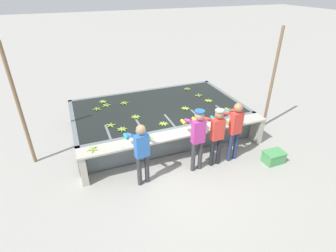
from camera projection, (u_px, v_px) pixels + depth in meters
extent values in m
plane|color=#A3A099|center=(183.00, 163.00, 7.05)|extent=(80.00, 80.00, 0.00)
cube|color=slate|center=(158.00, 128.00, 8.64)|extent=(5.24, 3.05, 0.06)
cube|color=slate|center=(176.00, 141.00, 7.26)|extent=(5.24, 0.12, 0.83)
cube|color=slate|center=(145.00, 101.00, 9.64)|extent=(5.24, 0.12, 0.83)
cube|color=slate|center=(75.00, 133.00, 7.64)|extent=(0.12, 3.05, 0.83)
cube|color=slate|center=(226.00, 106.00, 9.27)|extent=(0.12, 3.05, 0.83)
cube|color=black|center=(158.00, 117.00, 8.44)|extent=(5.00, 2.81, 0.77)
cube|color=slate|center=(110.00, 145.00, 7.08)|extent=(0.06, 0.80, 0.83)
cube|color=slate|center=(141.00, 139.00, 7.36)|extent=(0.06, 0.80, 0.83)
cube|color=slate|center=(169.00, 133.00, 7.64)|extent=(0.06, 0.80, 0.83)
cube|color=slate|center=(196.00, 127.00, 7.92)|extent=(0.06, 0.80, 0.83)
cube|color=slate|center=(221.00, 122.00, 8.20)|extent=(0.06, 0.80, 0.83)
cube|color=#B7B2A3|center=(180.00, 133.00, 6.84)|extent=(5.24, 0.45, 0.05)
cube|color=#B7B2A3|center=(83.00, 168.00, 6.24)|extent=(0.16, 0.41, 0.78)
cube|color=#B7B2A3|center=(256.00, 130.00, 7.85)|extent=(0.16, 0.41, 0.78)
cylinder|color=#38383D|center=(139.00, 171.00, 6.14)|extent=(0.11, 0.11, 0.80)
cylinder|color=#38383D|center=(147.00, 168.00, 6.23)|extent=(0.11, 0.11, 0.80)
cube|color=blue|center=(142.00, 146.00, 5.85)|extent=(0.34, 0.22, 0.56)
sphere|color=tan|center=(141.00, 130.00, 5.65)|extent=(0.22, 0.22, 0.22)
cylinder|color=blue|center=(130.00, 135.00, 5.87)|extent=(0.13, 0.32, 0.18)
cylinder|color=#1EA3AD|center=(126.00, 136.00, 6.14)|extent=(0.11, 0.21, 0.08)
cylinder|color=blue|center=(143.00, 131.00, 6.02)|extent=(0.13, 0.32, 0.18)
cylinder|color=#1EA3AD|center=(139.00, 133.00, 6.28)|extent=(0.11, 0.21, 0.08)
cylinder|color=#38383D|center=(193.00, 157.00, 6.60)|extent=(0.11, 0.11, 0.84)
cylinder|color=#38383D|center=(200.00, 155.00, 6.67)|extent=(0.11, 0.11, 0.84)
cube|color=#BC388E|center=(198.00, 132.00, 6.28)|extent=(0.32, 0.18, 0.59)
sphere|color=tan|center=(199.00, 115.00, 6.07)|extent=(0.23, 0.23, 0.23)
cylinder|color=#1E5199|center=(200.00, 111.00, 6.02)|extent=(0.24, 0.24, 0.04)
cylinder|color=#BC388E|center=(188.00, 121.00, 6.33)|extent=(0.09, 0.31, 0.18)
cylinder|color=gold|center=(183.00, 122.00, 6.61)|extent=(0.09, 0.20, 0.08)
cylinder|color=#BC388E|center=(200.00, 118.00, 6.44)|extent=(0.09, 0.31, 0.18)
cylinder|color=gold|center=(195.00, 120.00, 6.72)|extent=(0.09, 0.20, 0.08)
cylinder|color=#1E2328|center=(212.00, 153.00, 6.80)|extent=(0.11, 0.11, 0.79)
cylinder|color=#1E2328|center=(219.00, 151.00, 6.86)|extent=(0.11, 0.11, 0.79)
cube|color=#DB3D33|center=(218.00, 129.00, 6.50)|extent=(0.32, 0.17, 0.56)
sphere|color=#9E704C|center=(219.00, 114.00, 6.30)|extent=(0.21, 0.21, 0.21)
cylinder|color=#9E9E99|center=(220.00, 111.00, 6.25)|extent=(0.23, 0.23, 0.04)
cylinder|color=#DB3D33|center=(208.00, 119.00, 6.56)|extent=(0.08, 0.31, 0.18)
cylinder|color=#1EA3AD|center=(203.00, 121.00, 6.84)|extent=(0.08, 0.20, 0.08)
cylinder|color=#DB3D33|center=(219.00, 117.00, 6.66)|extent=(0.08, 0.31, 0.18)
cylinder|color=#1EA3AD|center=(213.00, 118.00, 6.94)|extent=(0.08, 0.20, 0.08)
cylinder|color=navy|center=(230.00, 147.00, 6.97)|extent=(0.11, 0.11, 0.84)
cylinder|color=navy|center=(236.00, 145.00, 7.06)|extent=(0.11, 0.11, 0.84)
cube|color=#DB3D33|center=(236.00, 123.00, 6.67)|extent=(0.34, 0.21, 0.59)
sphere|color=#9E704C|center=(238.00, 107.00, 6.45)|extent=(0.23, 0.23, 0.23)
cylinder|color=#DB3D33|center=(226.00, 113.00, 6.69)|extent=(0.12, 0.32, 0.18)
cylinder|color=teal|center=(219.00, 115.00, 6.96)|extent=(0.11, 0.21, 0.08)
cylinder|color=#DB3D33|center=(235.00, 110.00, 6.82)|extent=(0.12, 0.32, 0.18)
cylinder|color=teal|center=(228.00, 112.00, 7.09)|extent=(0.11, 0.21, 0.08)
ellipsoid|color=#75A333|center=(99.00, 109.00, 8.03)|extent=(0.16, 0.13, 0.04)
ellipsoid|color=#75A333|center=(99.00, 108.00, 8.08)|extent=(0.16, 0.13, 0.04)
ellipsoid|color=#75A333|center=(96.00, 108.00, 8.08)|extent=(0.08, 0.17, 0.04)
ellipsoid|color=#75A333|center=(95.00, 109.00, 8.03)|extent=(0.17, 0.04, 0.04)
ellipsoid|color=#75A333|center=(97.00, 110.00, 8.00)|extent=(0.09, 0.17, 0.04)
cylinder|color=tan|center=(97.00, 108.00, 8.03)|extent=(0.03, 0.03, 0.04)
ellipsoid|color=#9EC642|center=(207.00, 100.00, 8.63)|extent=(0.10, 0.17, 0.04)
ellipsoid|color=#9EC642|center=(207.00, 101.00, 8.59)|extent=(0.17, 0.08, 0.04)
ellipsoid|color=#9EC642|center=(208.00, 101.00, 8.55)|extent=(0.16, 0.13, 0.04)
ellipsoid|color=#9EC642|center=(209.00, 101.00, 8.55)|extent=(0.04, 0.17, 0.04)
ellipsoid|color=#9EC642|center=(210.00, 101.00, 8.58)|extent=(0.15, 0.14, 0.04)
ellipsoid|color=#9EC642|center=(210.00, 100.00, 8.62)|extent=(0.17, 0.07, 0.04)
ellipsoid|color=#9EC642|center=(208.00, 100.00, 8.64)|extent=(0.11, 0.17, 0.04)
cylinder|color=tan|center=(209.00, 100.00, 8.58)|extent=(0.03, 0.03, 0.04)
ellipsoid|color=#9EC642|center=(226.00, 109.00, 8.07)|extent=(0.07, 0.17, 0.04)
ellipsoid|color=#9EC642|center=(225.00, 109.00, 8.03)|extent=(0.17, 0.11, 0.04)
ellipsoid|color=#9EC642|center=(226.00, 110.00, 7.98)|extent=(0.15, 0.14, 0.04)
ellipsoid|color=#9EC642|center=(228.00, 110.00, 7.99)|extent=(0.10, 0.17, 0.04)
ellipsoid|color=#9EC642|center=(228.00, 109.00, 8.05)|extent=(0.17, 0.06, 0.04)
cylinder|color=tan|center=(227.00, 108.00, 8.00)|extent=(0.03, 0.03, 0.04)
ellipsoid|color=#93BC3D|center=(120.00, 129.00, 6.97)|extent=(0.16, 0.12, 0.04)
ellipsoid|color=#93BC3D|center=(120.00, 130.00, 6.93)|extent=(0.17, 0.09, 0.04)
ellipsoid|color=#93BC3D|center=(122.00, 130.00, 6.91)|extent=(0.09, 0.17, 0.04)
ellipsoid|color=#93BC3D|center=(124.00, 130.00, 6.93)|extent=(0.12, 0.16, 0.04)
ellipsoid|color=#93BC3D|center=(124.00, 129.00, 6.97)|extent=(0.17, 0.06, 0.04)
ellipsoid|color=#93BC3D|center=(123.00, 128.00, 7.00)|extent=(0.15, 0.14, 0.04)
ellipsoid|color=#93BC3D|center=(122.00, 128.00, 7.00)|extent=(0.05, 0.17, 0.04)
cylinder|color=tan|center=(122.00, 128.00, 6.94)|extent=(0.03, 0.03, 0.04)
ellipsoid|color=#93BC3D|center=(109.00, 126.00, 7.11)|extent=(0.16, 0.12, 0.04)
ellipsoid|color=#93BC3D|center=(112.00, 126.00, 7.11)|extent=(0.08, 0.17, 0.04)
ellipsoid|color=#93BC3D|center=(113.00, 125.00, 7.16)|extent=(0.17, 0.04, 0.04)
ellipsoid|color=#93BC3D|center=(111.00, 124.00, 7.20)|extent=(0.09, 0.17, 0.04)
ellipsoid|color=#93BC3D|center=(109.00, 125.00, 7.16)|extent=(0.16, 0.13, 0.04)
cylinder|color=tan|center=(111.00, 124.00, 7.13)|extent=(0.03, 0.03, 0.04)
ellipsoid|color=#9EC642|center=(163.00, 125.00, 7.18)|extent=(0.14, 0.15, 0.04)
ellipsoid|color=#9EC642|center=(165.00, 124.00, 7.19)|extent=(0.06, 0.17, 0.04)
ellipsoid|color=#9EC642|center=(166.00, 124.00, 7.22)|extent=(0.16, 0.12, 0.04)
ellipsoid|color=#9EC642|center=(165.00, 123.00, 7.26)|extent=(0.17, 0.09, 0.04)
ellipsoid|color=#9EC642|center=(164.00, 123.00, 7.28)|extent=(0.09, 0.17, 0.04)
ellipsoid|color=#9EC642|center=(162.00, 123.00, 7.26)|extent=(0.12, 0.16, 0.04)
ellipsoid|color=#9EC642|center=(162.00, 124.00, 7.21)|extent=(0.17, 0.05, 0.04)
cylinder|color=tan|center=(164.00, 123.00, 7.21)|extent=(0.03, 0.03, 0.04)
ellipsoid|color=#7FAD33|center=(123.00, 103.00, 8.42)|extent=(0.17, 0.06, 0.04)
ellipsoid|color=#7FAD33|center=(124.00, 104.00, 8.38)|extent=(0.13, 0.16, 0.04)
ellipsoid|color=#7FAD33|center=(125.00, 104.00, 8.39)|extent=(0.10, 0.17, 0.04)
ellipsoid|color=#7FAD33|center=(126.00, 103.00, 8.44)|extent=(0.17, 0.06, 0.04)
ellipsoid|color=#7FAD33|center=(125.00, 102.00, 8.48)|extent=(0.13, 0.16, 0.04)
ellipsoid|color=#7FAD33|center=(123.00, 103.00, 8.46)|extent=(0.10, 0.17, 0.04)
cylinder|color=tan|center=(124.00, 102.00, 8.41)|extent=(0.03, 0.03, 0.04)
ellipsoid|color=#93BC3D|center=(200.00, 95.00, 9.00)|extent=(0.17, 0.08, 0.04)
ellipsoid|color=#93BC3D|center=(198.00, 95.00, 9.04)|extent=(0.08, 0.17, 0.04)
ellipsoid|color=#93BC3D|center=(197.00, 95.00, 8.99)|extent=(0.17, 0.08, 0.04)
ellipsoid|color=#93BC3D|center=(199.00, 96.00, 8.94)|extent=(0.08, 0.17, 0.04)
cylinder|color=tan|center=(199.00, 94.00, 8.97)|extent=(0.03, 0.03, 0.04)
ellipsoid|color=#93BC3D|center=(101.00, 102.00, 8.51)|extent=(0.17, 0.04, 0.04)
ellipsoid|color=#93BC3D|center=(102.00, 102.00, 8.48)|extent=(0.12, 0.16, 0.04)
ellipsoid|color=#93BC3D|center=(104.00, 102.00, 8.49)|extent=(0.11, 0.17, 0.04)
ellipsoid|color=#93BC3D|center=(105.00, 101.00, 8.54)|extent=(0.17, 0.04, 0.04)
ellipsoid|color=#93BC3D|center=(104.00, 101.00, 8.57)|extent=(0.12, 0.16, 0.04)
ellipsoid|color=#93BC3D|center=(102.00, 101.00, 8.55)|extent=(0.11, 0.17, 0.04)
cylinder|color=tan|center=(103.00, 101.00, 8.50)|extent=(0.03, 0.03, 0.04)
ellipsoid|color=#75A333|center=(188.00, 89.00, 9.47)|extent=(0.08, 0.17, 0.04)
ellipsoid|color=#75A333|center=(189.00, 89.00, 9.50)|extent=(0.15, 0.14, 0.04)
ellipsoid|color=#75A333|center=(189.00, 89.00, 9.55)|extent=(0.17, 0.08, 0.04)
ellipsoid|color=#75A333|center=(187.00, 88.00, 9.57)|extent=(0.08, 0.17, 0.04)
ellipsoid|color=#75A333|center=(186.00, 89.00, 9.54)|extent=(0.15, 0.14, 0.04)
ellipsoid|color=#75A333|center=(186.00, 89.00, 9.49)|extent=(0.17, 0.08, 0.04)
cylinder|color=tan|center=(187.00, 88.00, 9.50)|extent=(0.03, 0.03, 0.04)
ellipsoid|color=#9EC642|center=(134.00, 117.00, 7.56)|extent=(0.17, 0.06, 0.04)
ellipsoid|color=#9EC642|center=(135.00, 118.00, 7.54)|extent=(0.12, 0.16, 0.04)
ellipsoid|color=#9EC642|center=(137.00, 118.00, 7.55)|extent=(0.09, 0.17, 0.04)
ellipsoid|color=#9EC642|center=(138.00, 117.00, 7.59)|extent=(0.17, 0.09, 0.04)
ellipsoid|color=#9EC642|center=(137.00, 116.00, 7.62)|extent=(0.16, 0.12, 0.04)
ellipsoid|color=#9EC642|center=(135.00, 116.00, 7.63)|extent=(0.05, 0.17, 0.04)
ellipsoid|color=#9EC642|center=(134.00, 117.00, 7.60)|extent=(0.15, 0.14, 0.04)
cylinder|color=tan|center=(136.00, 116.00, 7.57)|extent=(0.03, 0.03, 0.04)
ellipsoid|color=#9EC642|center=(184.00, 108.00, 8.08)|extent=(0.17, 0.07, 0.04)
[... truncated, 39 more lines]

